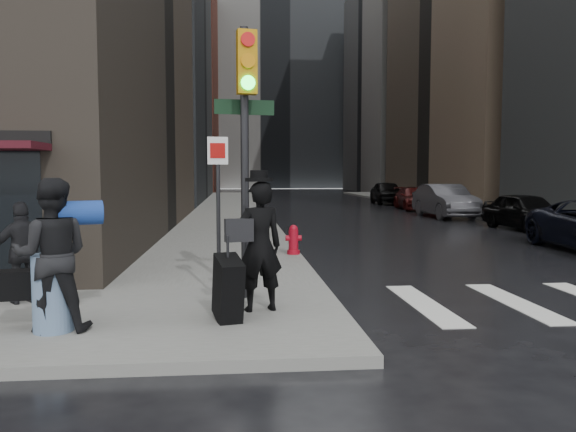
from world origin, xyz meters
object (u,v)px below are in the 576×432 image
at_px(parked_car_1, 526,211).
at_px(parked_car_4, 387,192).
at_px(parked_car_2, 445,201).
at_px(fire_hydrant, 293,241).
at_px(man_jeans, 51,255).
at_px(traffic_light, 243,125).
at_px(man_overcoat, 253,252).
at_px(parked_car_3, 415,198).
at_px(man_greycoat, 23,252).

xyz_separation_m(parked_car_1, parked_car_4, (-0.39, 18.66, 0.09)).
bearing_deg(parked_car_2, fire_hydrant, -125.13).
relative_size(man_jeans, traffic_light, 0.45).
relative_size(man_overcoat, parked_car_3, 0.46).
bearing_deg(parked_car_2, parked_car_1, -82.67).
height_order(parked_car_1, parked_car_3, parked_car_1).
bearing_deg(parked_car_4, traffic_light, -105.27).
xyz_separation_m(man_overcoat, parked_car_1, (10.95, 12.57, -0.32)).
xyz_separation_m(man_greycoat, traffic_light, (3.48, -0.04, 2.03)).
relative_size(parked_car_2, parked_car_3, 1.08).
bearing_deg(parked_car_3, fire_hydrant, -111.72).
bearing_deg(man_greycoat, parked_car_3, -152.85).
distance_m(man_overcoat, parked_car_1, 16.68).
height_order(man_greycoat, parked_car_3, man_greycoat).
height_order(man_greycoat, traffic_light, traffic_light).
relative_size(man_jeans, parked_car_3, 0.43).
xyz_separation_m(man_overcoat, fire_hydrant, (1.21, 5.91, -0.56)).
bearing_deg(man_greycoat, parked_car_1, -173.78).
bearing_deg(fire_hydrant, parked_car_3, 63.88).
bearing_deg(parked_car_4, man_overcoat, -104.54).
xyz_separation_m(parked_car_3, parked_car_4, (-0.00, 6.22, 0.14)).
xyz_separation_m(parked_car_2, parked_car_3, (0.47, 6.22, -0.15)).
bearing_deg(traffic_light, fire_hydrant, 66.56).
height_order(parked_car_3, parked_car_4, parked_car_4).
relative_size(man_overcoat, traffic_light, 0.49).
bearing_deg(man_greycoat, man_overcoat, 132.46).
distance_m(man_jeans, parked_car_1, 19.01).
distance_m(man_overcoat, fire_hydrant, 6.06).
bearing_deg(man_jeans, man_greycoat, -69.96).
height_order(man_greycoat, parked_car_4, man_greycoat).
height_order(man_overcoat, man_jeans, man_overcoat).
relative_size(man_jeans, parked_car_1, 0.47).
xyz_separation_m(man_jeans, parked_car_2, (12.73, 19.51, -0.32)).
height_order(traffic_light, parked_car_2, traffic_light).
xyz_separation_m(man_jeans, parked_car_1, (13.59, 13.29, -0.42)).
relative_size(parked_car_1, parked_car_2, 0.85).
distance_m(fire_hydrant, parked_car_3, 21.27).
height_order(fire_hydrant, parked_car_2, parked_car_2).
bearing_deg(parked_car_1, parked_car_3, 86.67).
xyz_separation_m(fire_hydrant, parked_car_1, (9.75, 6.66, 0.24)).
xyz_separation_m(fire_hydrant, parked_car_3, (9.37, 19.10, 0.20)).
bearing_deg(parked_car_3, man_jeans, -112.76).
distance_m(man_overcoat, parked_car_2, 21.33).
distance_m(parked_car_1, parked_car_3, 12.44).
relative_size(parked_car_3, parked_car_4, 0.97).
bearing_deg(man_jeans, man_overcoat, -174.27).
bearing_deg(man_overcoat, fire_hydrant, -115.34).
bearing_deg(traffic_light, parked_car_4, 62.01).
bearing_deg(traffic_light, parked_car_1, 37.86).
distance_m(man_overcoat, parked_car_3, 27.15).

